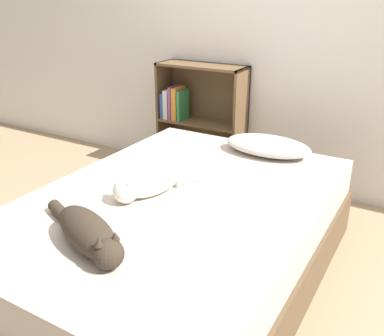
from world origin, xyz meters
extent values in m
plane|color=#997F60|center=(0.00, 0.00, 0.00)|extent=(8.00, 8.00, 0.00)
cube|color=silver|center=(0.00, 1.46, 1.25)|extent=(8.00, 0.06, 2.50)
cube|color=brown|center=(0.00, 0.00, 0.14)|extent=(1.38, 1.97, 0.28)
cube|color=#C1B2A3|center=(0.00, 0.00, 0.39)|extent=(1.34, 1.91, 0.21)
ellipsoid|color=beige|center=(0.17, 0.80, 0.55)|extent=(0.55, 0.31, 0.11)
ellipsoid|color=white|center=(-0.12, -0.06, 0.57)|extent=(0.25, 0.36, 0.15)
sphere|color=white|center=(-0.17, -0.19, 0.56)|extent=(0.13, 0.13, 0.13)
cone|color=white|center=(-0.14, -0.20, 0.63)|extent=(0.04, 0.04, 0.03)
cone|color=white|center=(-0.21, -0.18, 0.63)|extent=(0.04, 0.04, 0.03)
cylinder|color=white|center=(-0.03, 0.15, 0.52)|extent=(0.10, 0.16, 0.05)
ellipsoid|color=#33281E|center=(-0.06, -0.57, 0.57)|extent=(0.46, 0.31, 0.14)
sphere|color=#33281E|center=(0.11, -0.64, 0.56)|extent=(0.12, 0.12, 0.12)
cone|color=#33281E|center=(0.12, -0.61, 0.62)|extent=(0.04, 0.04, 0.03)
cone|color=#33281E|center=(0.09, -0.67, 0.62)|extent=(0.04, 0.04, 0.03)
cylinder|color=#33281E|center=(-0.33, -0.46, 0.52)|extent=(0.20, 0.13, 0.06)
cube|color=brown|center=(-0.93, 1.29, 0.46)|extent=(0.02, 0.26, 0.92)
cube|color=brown|center=(-0.24, 1.29, 0.46)|extent=(0.02, 0.26, 0.92)
cube|color=brown|center=(-0.58, 1.29, 0.01)|extent=(0.72, 0.26, 0.02)
cube|color=brown|center=(-0.58, 1.29, 0.91)|extent=(0.72, 0.26, 0.02)
cube|color=brown|center=(-0.58, 1.29, 0.46)|extent=(0.68, 0.26, 0.02)
cube|color=brown|center=(-0.58, 1.41, 0.46)|extent=(0.72, 0.02, 0.92)
cube|color=#2D519E|center=(-0.90, 1.25, 0.57)|extent=(0.02, 0.16, 0.20)
cube|color=beige|center=(-0.86, 1.25, 0.59)|extent=(0.04, 0.16, 0.24)
cube|color=#8C4C99|center=(-0.82, 1.25, 0.61)|extent=(0.02, 0.16, 0.27)
cube|color=orange|center=(-0.78, 1.25, 0.60)|extent=(0.04, 0.16, 0.26)
cube|color=#337F47|center=(-0.73, 1.25, 0.59)|extent=(0.02, 0.16, 0.24)
camera|label=1|loc=(1.04, -1.63, 1.46)|focal=40.00mm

